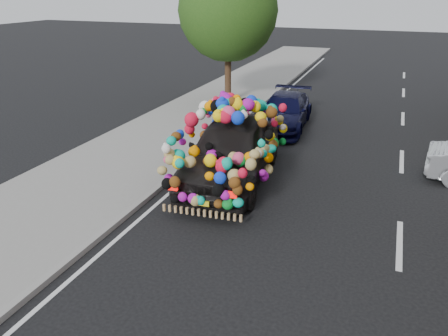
{
  "coord_description": "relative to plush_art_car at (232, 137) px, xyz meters",
  "views": [
    {
      "loc": [
        2.99,
        -8.55,
        4.96
      ],
      "look_at": [
        -0.36,
        0.11,
        1.08
      ],
      "focal_mm": 35.0,
      "sensor_mm": 36.0,
      "label": 1
    }
  ],
  "objects": [
    {
      "name": "kerb",
      "position": [
        -1.52,
        -1.9,
        -1.16
      ],
      "size": [
        0.15,
        60.0,
        0.13
      ],
      "primitive_type": "cube",
      "color": "gray",
      "rests_on": "ground"
    },
    {
      "name": "sidewalk",
      "position": [
        -3.47,
        -1.9,
        -1.16
      ],
      "size": [
        4.0,
        60.0,
        0.12
      ],
      "primitive_type": "cube",
      "color": "gray",
      "rests_on": "ground"
    },
    {
      "name": "plush_art_car",
      "position": [
        0.0,
        0.0,
        0.0
      ],
      "size": [
        2.83,
        5.41,
        2.36
      ],
      "rotation": [
        0.0,
        0.0,
        0.09
      ],
      "color": "black",
      "rests_on": "ground"
    },
    {
      "name": "ground",
      "position": [
        0.83,
        -1.9,
        -1.22
      ],
      "size": [
        100.0,
        100.0,
        0.0
      ],
      "primitive_type": "plane",
      "color": "black",
      "rests_on": "ground"
    },
    {
      "name": "tree_near_sidewalk",
      "position": [
        -2.97,
        7.6,
        2.8
      ],
      "size": [
        4.2,
        4.2,
        6.13
      ],
      "color": "#332114",
      "rests_on": "ground"
    },
    {
      "name": "navy_sedan",
      "position": [
        0.19,
        5.18,
        -0.6
      ],
      "size": [
        1.99,
        4.35,
        1.23
      ],
      "primitive_type": "imported",
      "rotation": [
        0.0,
        0.0,
        0.06
      ],
      "color": "black",
      "rests_on": "ground"
    },
    {
      "name": "lane_markings",
      "position": [
        4.43,
        -1.9,
        -1.22
      ],
      "size": [
        6.0,
        50.0,
        0.01
      ],
      "primitive_type": null,
      "color": "silver",
      "rests_on": "ground"
    }
  ]
}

